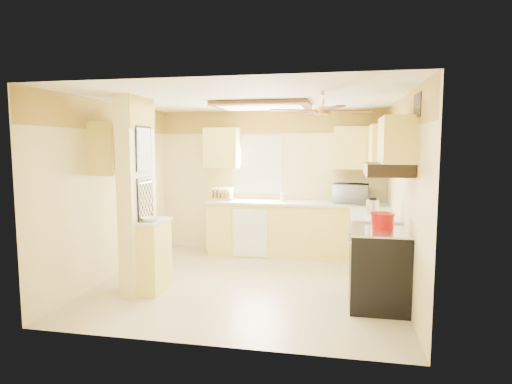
% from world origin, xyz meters
% --- Properties ---
extents(floor, '(4.00, 4.00, 0.00)m').
position_xyz_m(floor, '(0.00, 0.00, 0.00)').
color(floor, '#C5B188').
rests_on(floor, ground).
extents(ceiling, '(4.00, 4.00, 0.00)m').
position_xyz_m(ceiling, '(0.00, 0.00, 2.50)').
color(ceiling, white).
rests_on(ceiling, wall_back).
extents(wall_back, '(4.00, 0.00, 4.00)m').
position_xyz_m(wall_back, '(0.00, 1.90, 1.25)').
color(wall_back, '#EDDA91').
rests_on(wall_back, floor).
extents(wall_front, '(4.00, 0.00, 4.00)m').
position_xyz_m(wall_front, '(0.00, -1.90, 1.25)').
color(wall_front, '#EDDA91').
rests_on(wall_front, floor).
extents(wall_left, '(0.00, 3.80, 3.80)m').
position_xyz_m(wall_left, '(-2.00, 0.00, 1.25)').
color(wall_left, '#EDDA91').
rests_on(wall_left, floor).
extents(wall_right, '(0.00, 3.80, 3.80)m').
position_xyz_m(wall_right, '(2.00, 0.00, 1.25)').
color(wall_right, '#EDDA91').
rests_on(wall_right, floor).
extents(wallpaper_border, '(4.00, 0.02, 0.40)m').
position_xyz_m(wallpaper_border, '(0.00, 1.88, 2.30)').
color(wallpaper_border, yellow).
rests_on(wallpaper_border, wall_back).
extents(partition_column, '(0.20, 0.70, 2.50)m').
position_xyz_m(partition_column, '(-1.35, -0.55, 1.25)').
color(partition_column, '#EDDA91').
rests_on(partition_column, floor).
extents(partition_ledge, '(0.25, 0.55, 0.90)m').
position_xyz_m(partition_ledge, '(-1.13, -0.55, 0.45)').
color(partition_ledge, '#FFEF78').
rests_on(partition_ledge, floor).
extents(ledge_top, '(0.28, 0.58, 0.04)m').
position_xyz_m(ledge_top, '(-1.13, -0.55, 0.92)').
color(ledge_top, silver).
rests_on(ledge_top, partition_ledge).
extents(lower_cabinets_back, '(3.00, 0.60, 0.90)m').
position_xyz_m(lower_cabinets_back, '(0.50, 1.60, 0.45)').
color(lower_cabinets_back, '#FFEF78').
rests_on(lower_cabinets_back, floor).
extents(lower_cabinets_right, '(0.60, 1.40, 0.90)m').
position_xyz_m(lower_cabinets_right, '(1.70, 0.60, 0.45)').
color(lower_cabinets_right, '#FFEF78').
rests_on(lower_cabinets_right, floor).
extents(countertop_back, '(3.04, 0.64, 0.04)m').
position_xyz_m(countertop_back, '(0.50, 1.59, 0.92)').
color(countertop_back, silver).
rests_on(countertop_back, lower_cabinets_back).
extents(countertop_right, '(0.64, 1.44, 0.04)m').
position_xyz_m(countertop_right, '(1.69, 0.60, 0.92)').
color(countertop_right, silver).
rests_on(countertop_right, lower_cabinets_right).
extents(dishwasher_panel, '(0.58, 0.02, 0.80)m').
position_xyz_m(dishwasher_panel, '(-0.25, 1.29, 0.43)').
color(dishwasher_panel, white).
rests_on(dishwasher_panel, lower_cabinets_back).
extents(window, '(0.92, 0.02, 1.02)m').
position_xyz_m(window, '(-0.25, 1.89, 1.55)').
color(window, white).
rests_on(window, wall_back).
extents(upper_cab_back_left, '(0.60, 0.35, 0.70)m').
position_xyz_m(upper_cab_back_left, '(-0.85, 1.72, 1.85)').
color(upper_cab_back_left, '#FFEF78').
rests_on(upper_cab_back_left, wall_back).
extents(upper_cab_back_right, '(0.90, 0.35, 0.70)m').
position_xyz_m(upper_cab_back_right, '(1.55, 1.72, 1.85)').
color(upper_cab_back_right, '#FFEF78').
rests_on(upper_cab_back_right, wall_back).
extents(upper_cab_right, '(0.35, 1.00, 0.70)m').
position_xyz_m(upper_cab_right, '(1.82, 1.25, 1.85)').
color(upper_cab_right, '#FFEF78').
rests_on(upper_cab_right, wall_right).
extents(upper_cab_left_wall, '(0.35, 0.75, 0.70)m').
position_xyz_m(upper_cab_left_wall, '(-1.82, -0.25, 1.85)').
color(upper_cab_left_wall, '#FFEF78').
rests_on(upper_cab_left_wall, wall_left).
extents(upper_cab_over_stove, '(0.35, 0.76, 0.52)m').
position_xyz_m(upper_cab_over_stove, '(1.82, -0.55, 1.95)').
color(upper_cab_over_stove, '#FFEF78').
rests_on(upper_cab_over_stove, wall_right).
extents(stove, '(0.68, 0.77, 0.92)m').
position_xyz_m(stove, '(1.67, -0.55, 0.46)').
color(stove, black).
rests_on(stove, floor).
extents(range_hood, '(0.50, 0.76, 0.14)m').
position_xyz_m(range_hood, '(1.74, -0.55, 1.62)').
color(range_hood, black).
rests_on(range_hood, upper_cab_over_stove).
extents(poster_menu, '(0.02, 0.42, 0.57)m').
position_xyz_m(poster_menu, '(-1.24, -0.55, 1.85)').
color(poster_menu, black).
rests_on(poster_menu, partition_column).
extents(poster_nashville, '(0.02, 0.42, 0.57)m').
position_xyz_m(poster_nashville, '(-1.24, -0.55, 1.20)').
color(poster_nashville, black).
rests_on(poster_nashville, partition_column).
extents(ceiling_light_panel, '(1.35, 0.95, 0.06)m').
position_xyz_m(ceiling_light_panel, '(0.10, 0.50, 2.46)').
color(ceiling_light_panel, brown).
rests_on(ceiling_light_panel, ceiling).
extents(ceiling_fan, '(1.15, 1.15, 0.26)m').
position_xyz_m(ceiling_fan, '(1.00, -0.70, 2.29)').
color(ceiling_fan, gold).
rests_on(ceiling_fan, ceiling).
extents(vent_grate, '(0.02, 0.40, 0.25)m').
position_xyz_m(vent_grate, '(1.98, -0.90, 2.30)').
color(vent_grate, black).
rests_on(vent_grate, wall_right).
extents(microwave, '(0.61, 0.45, 0.32)m').
position_xyz_m(microwave, '(1.39, 1.63, 1.10)').
color(microwave, white).
rests_on(microwave, countertop_back).
extents(bowl, '(0.23, 0.23, 0.05)m').
position_xyz_m(bowl, '(-1.12, -0.65, 0.97)').
color(bowl, white).
rests_on(bowl, ledge_top).
extents(dutch_oven, '(0.28, 0.28, 0.19)m').
position_xyz_m(dutch_oven, '(1.71, -0.47, 1.01)').
color(dutch_oven, '#AB0905').
rests_on(dutch_oven, stove).
extents(kettle, '(0.17, 0.17, 0.26)m').
position_xyz_m(kettle, '(1.65, 0.30, 1.06)').
color(kettle, silver).
rests_on(kettle, countertop_right).
extents(dish_rack, '(0.40, 0.32, 0.21)m').
position_xyz_m(dish_rack, '(-0.82, 1.60, 1.02)').
color(dish_rack, tan).
rests_on(dish_rack, countertop_back).
extents(utensil_crock, '(0.10, 0.10, 0.21)m').
position_xyz_m(utensil_crock, '(0.26, 1.66, 1.01)').
color(utensil_crock, white).
rests_on(utensil_crock, countertop_back).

